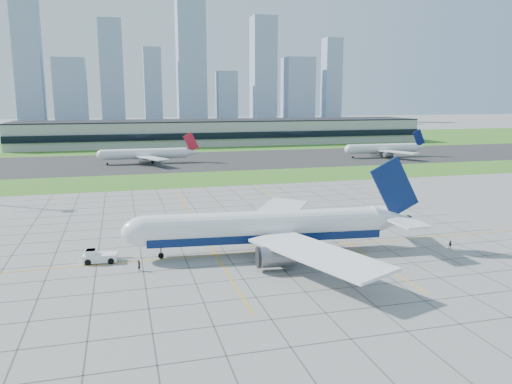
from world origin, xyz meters
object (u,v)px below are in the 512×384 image
crew_near (139,266)px  airliner (267,228)px  crew_far (450,245)px  distant_jet_2 (384,148)px  distant_jet_1 (146,154)px  pushback_tug (99,257)px

crew_near → airliner: bearing=-45.0°
airliner → crew_near: bearing=-165.1°
crew_far → distant_jet_2: size_ratio=0.04×
distant_jet_1 → distant_jet_2: bearing=-3.1°
crew_far → distant_jet_1: bearing=141.3°
pushback_tug → crew_near: 9.73m
airliner → distant_jet_1: (-15.21, 144.57, -0.58)m
pushback_tug → distant_jet_2: distant_jet_2 is taller
pushback_tug → distant_jet_2: (134.63, 135.44, 3.38)m
distant_jet_1 → distant_jet_2: 118.43m
pushback_tug → crew_near: (7.04, -6.72, -0.12)m
crew_far → distant_jet_2: 159.90m
distant_jet_2 → pushback_tug: bearing=-134.8°
airliner → crew_near: size_ratio=30.22×
distant_jet_1 → distant_jet_2: same height
pushback_tug → distant_jet_1: 142.92m
pushback_tug → airliner: bearing=0.7°
distant_jet_2 → crew_far: bearing=-114.7°
crew_near → distant_jet_1: (9.34, 148.65, 3.51)m
pushback_tug → crew_far: (67.88, -9.82, -0.27)m
airliner → pushback_tug: size_ratio=6.59×
crew_far → distant_jet_2: (66.75, 145.26, 3.65)m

